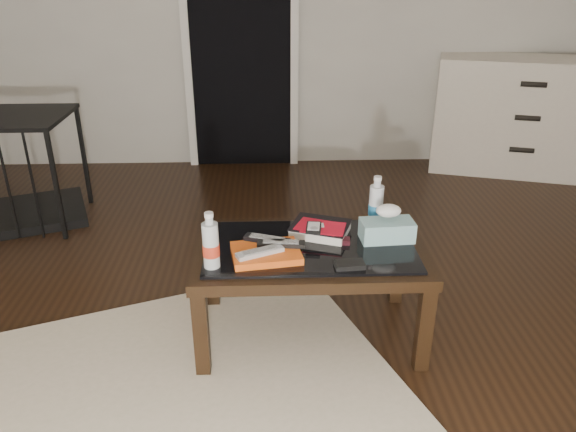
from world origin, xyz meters
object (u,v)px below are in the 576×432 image
dresser (512,116)px  tissue_box (387,230)px  textbook (320,229)px  pet_crate (7,188)px  water_bottle_left (210,240)px  water_bottle_right (376,201)px  coffee_table (310,258)px

dresser → tissue_box: (-1.43, -2.11, 0.06)m
textbook → pet_crate: bearing=168.6°
pet_crate → tissue_box: 2.56m
water_bottle_left → tissue_box: size_ratio=1.03×
textbook → water_bottle_left: (-0.46, -0.28, 0.10)m
pet_crate → dresser: bearing=-7.8°
tissue_box → water_bottle_right: bearing=94.2°
coffee_table → pet_crate: size_ratio=0.95×
pet_crate → water_bottle_left: 2.10m
pet_crate → water_bottle_right: pet_crate is taller
tissue_box → textbook: bearing=162.3°
dresser → textbook: (-1.72, -2.04, 0.03)m
coffee_table → pet_crate: (-1.87, 1.30, -0.17)m
dresser → coffee_table: bearing=-112.9°
pet_crate → water_bottle_right: bearing=-47.6°
water_bottle_left → tissue_box: (0.75, 0.21, -0.07)m
dresser → pet_crate: size_ratio=1.22×
water_bottle_left → water_bottle_right: same height
coffee_table → tissue_box: 0.36m
coffee_table → water_bottle_left: 0.48m
coffee_table → water_bottle_left: (-0.41, -0.17, 0.18)m
pet_crate → textbook: pet_crate is taller
water_bottle_left → water_bottle_right: bearing=26.7°
water_bottle_left → dresser: bearing=46.8°
pet_crate → water_bottle_left: bearing=-66.0°
dresser → water_bottle_left: bearing=-116.7°
dresser → tissue_box: size_ratio=5.62×
coffee_table → textbook: size_ratio=4.00×
textbook → water_bottle_right: 0.29m
water_bottle_left → water_bottle_right: size_ratio=1.00×
pet_crate → textbook: 2.28m
water_bottle_left → water_bottle_right: 0.81m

